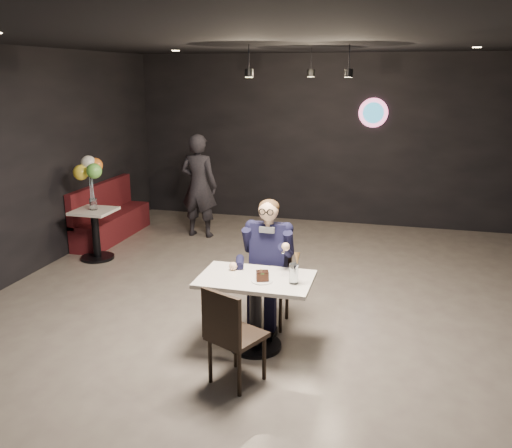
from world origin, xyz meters
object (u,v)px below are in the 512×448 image
(chair_near, at_px, (237,334))
(passerby, at_px, (199,186))
(side_table, at_px, (96,236))
(seated_man, at_px, (269,262))
(booth_bench, at_px, (111,211))
(chair_far, at_px, (269,285))
(sundae_glass, at_px, (294,274))
(balloon_vase, at_px, (93,204))
(main_table, at_px, (256,313))

(chair_near, xyz_separation_m, passerby, (-1.90, 4.14, 0.40))
(side_table, height_order, passerby, passerby)
(seated_man, bearing_deg, booth_bench, 143.03)
(chair_far, bearing_deg, side_table, 153.84)
(chair_far, distance_m, sundae_glass, 0.82)
(sundae_glass, bearing_deg, passerby, 122.65)
(chair_near, distance_m, side_table, 3.97)
(chair_near, bearing_deg, side_table, 162.63)
(sundae_glass, relative_size, balloon_vase, 1.18)
(sundae_glass, xyz_separation_m, booth_bench, (-3.65, 3.06, -0.39))
(seated_man, relative_size, passerby, 0.84)
(seated_man, xyz_separation_m, side_table, (-2.96, 1.45, -0.37))
(passerby, bearing_deg, booth_bench, 23.76)
(balloon_vase, bearing_deg, booth_bench, 106.70)
(main_table, relative_size, seated_man, 0.76)
(chair_far, height_order, sundae_glass, sundae_glass)
(side_table, distance_m, passerby, 1.91)
(seated_man, distance_m, balloon_vase, 3.30)
(main_table, distance_m, chair_near, 0.64)
(booth_bench, xyz_separation_m, balloon_vase, (0.30, -1.00, 0.37))
(seated_man, bearing_deg, sundae_glass, -57.71)
(booth_bench, bearing_deg, side_table, -73.30)
(side_table, bearing_deg, chair_far, -26.16)
(chair_near, distance_m, sundae_glass, 0.79)
(side_table, bearing_deg, balloon_vase, 0.00)
(side_table, relative_size, balloon_vase, 4.23)
(booth_bench, bearing_deg, chair_near, -48.15)
(sundae_glass, xyz_separation_m, passerby, (-2.29, 3.57, 0.01))
(main_table, bearing_deg, chair_near, -90.00)
(chair_far, height_order, chair_near, same)
(side_table, bearing_deg, main_table, -34.10)
(chair_near, height_order, passerby, passerby)
(seated_man, height_order, booth_bench, seated_man)
(booth_bench, height_order, passerby, passerby)
(booth_bench, height_order, side_table, booth_bench)
(balloon_vase, bearing_deg, seated_man, -26.16)
(seated_man, height_order, sundae_glass, seated_man)
(balloon_vase, bearing_deg, chair_far, -26.16)
(booth_bench, bearing_deg, passerby, 20.41)
(chair_near, bearing_deg, seated_man, 114.36)
(seated_man, height_order, balloon_vase, seated_man)
(balloon_vase, height_order, passerby, passerby)
(chair_far, bearing_deg, main_table, -90.00)
(seated_man, height_order, passerby, passerby)
(main_table, bearing_deg, passerby, 118.45)
(main_table, xyz_separation_m, balloon_vase, (-2.96, 2.00, 0.46))
(main_table, relative_size, booth_bench, 0.60)
(chair_far, bearing_deg, sundae_glass, -57.71)
(booth_bench, relative_size, balloon_vase, 11.20)
(main_table, distance_m, balloon_vase, 3.60)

